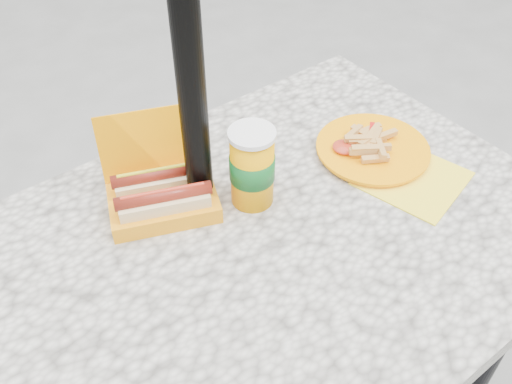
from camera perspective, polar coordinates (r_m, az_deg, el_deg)
picnic_table at (r=1.12m, az=-0.52°, el=-9.26°), size 1.20×0.80×0.75m
umbrella_pole at (r=0.92m, az=-6.94°, el=15.13°), size 0.05×0.05×2.20m
hotdog_box at (r=1.10m, az=-9.40°, el=-0.11°), size 0.25×0.24×0.16m
fries_plate at (r=1.24m, az=11.76°, el=4.13°), size 0.24×0.35×0.05m
soda_cup at (r=1.07m, az=-0.39°, el=2.52°), size 0.09×0.09×0.17m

